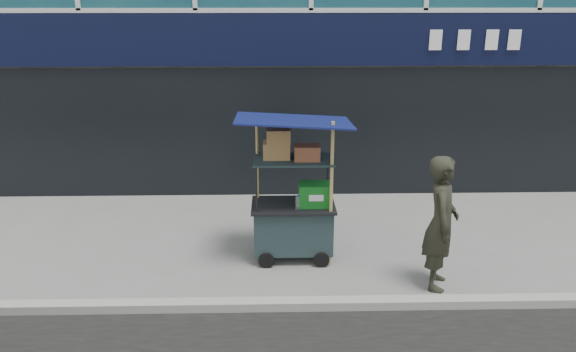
{
  "coord_description": "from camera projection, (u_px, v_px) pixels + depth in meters",
  "views": [
    {
      "loc": [
        -0.64,
        -6.24,
        3.73
      ],
      "look_at": [
        -0.46,
        1.2,
        1.26
      ],
      "focal_mm": 35.0,
      "sensor_mm": 36.0,
      "label": 1
    }
  ],
  "objects": [
    {
      "name": "ground",
      "position": [
        327.0,
        300.0,
        7.11
      ],
      "size": [
        80.0,
        80.0,
        0.0
      ],
      "primitive_type": "plane",
      "color": "slate",
      "rests_on": "ground"
    },
    {
      "name": "vendor_man",
      "position": [
        441.0,
        223.0,
        7.19
      ],
      "size": [
        0.58,
        0.74,
        1.79
      ],
      "primitive_type": "imported",
      "rotation": [
        0.0,
        0.0,
        1.31
      ],
      "color": "black",
      "rests_on": "ground"
    },
    {
      "name": "curb",
      "position": [
        328.0,
        304.0,
        6.9
      ],
      "size": [
        80.0,
        0.18,
        0.12
      ],
      "primitive_type": "cube",
      "color": "gray",
      "rests_on": "ground"
    },
    {
      "name": "vendor_cart",
      "position": [
        294.0,
        209.0,
        8.03
      ],
      "size": [
        1.58,
        1.12,
        2.14
      ],
      "rotation": [
        0.0,
        0.0,
        0.0
      ],
      "color": "black",
      "rests_on": "ground"
    }
  ]
}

